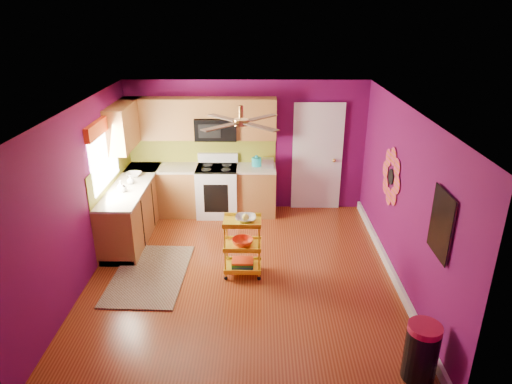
{
  "coord_description": "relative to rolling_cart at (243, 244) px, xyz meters",
  "views": [
    {
      "loc": [
        0.25,
        -5.85,
        3.75
      ],
      "look_at": [
        0.2,
        0.4,
        1.18
      ],
      "focal_mm": 32.0,
      "sensor_mm": 36.0,
      "label": 1
    }
  ],
  "objects": [
    {
      "name": "shag_rug",
      "position": [
        -1.4,
        -0.05,
        -0.5
      ],
      "size": [
        1.11,
        1.74,
        0.02
      ],
      "primitive_type": "cube",
      "rotation": [
        0.0,
        0.0,
        -0.03
      ],
      "color": "black",
      "rests_on": "ground"
    },
    {
      "name": "counter_dish",
      "position": [
        -1.98,
        1.67,
        0.46
      ],
      "size": [
        0.27,
        0.27,
        0.07
      ],
      "primitive_type": "imported",
      "color": "white",
      "rests_on": "lower_cabinets"
    },
    {
      "name": "right_wall_art",
      "position": [
        2.22,
        -0.37,
        0.94
      ],
      "size": [
        0.04,
        2.74,
        1.04
      ],
      "color": "black",
      "rests_on": "ground"
    },
    {
      "name": "rolling_cart",
      "position": [
        0.0,
        0.0,
        0.0
      ],
      "size": [
        0.55,
        0.4,
        0.99
      ],
      "color": "yellow",
      "rests_on": "ground"
    },
    {
      "name": "upper_cabinetry",
      "position": [
        -1.25,
        2.14,
        1.29
      ],
      "size": [
        2.8,
        2.3,
        1.26
      ],
      "color": "brown",
      "rests_on": "ground"
    },
    {
      "name": "toaster",
      "position": [
        0.39,
        2.15,
        0.52
      ],
      "size": [
        0.22,
        0.15,
        0.18
      ],
      "primitive_type": "cube",
      "color": "beige",
      "rests_on": "lower_cabinets"
    },
    {
      "name": "left_window",
      "position": [
        -2.23,
        1.02,
        1.23
      ],
      "size": [
        0.08,
        1.35,
        1.08
      ],
      "color": "white",
      "rests_on": "ground"
    },
    {
      "name": "lower_cabinets",
      "position": [
        -1.36,
        1.79,
        -0.07
      ],
      "size": [
        2.81,
        2.31,
        0.94
      ],
      "color": "brown",
      "rests_on": "ground"
    },
    {
      "name": "panel_door",
      "position": [
        1.34,
        2.44,
        0.52
      ],
      "size": [
        0.95,
        0.11,
        2.15
      ],
      "color": "white",
      "rests_on": "ground"
    },
    {
      "name": "trash_can",
      "position": [
        1.96,
        -2.04,
        -0.17
      ],
      "size": [
        0.47,
        0.47,
        0.68
      ],
      "color": "black",
      "rests_on": "ground"
    },
    {
      "name": "room_envelope",
      "position": [
        0.02,
        -0.03,
        1.12
      ],
      "size": [
        4.54,
        5.04,
        2.52
      ],
      "color": "#5D0A48",
      "rests_on": "ground"
    },
    {
      "name": "soap_bottle_b",
      "position": [
        -1.94,
        1.28,
        0.51
      ],
      "size": [
        0.12,
        0.12,
        0.15
      ],
      "primitive_type": "imported",
      "color": "white",
      "rests_on": "lower_cabinets"
    },
    {
      "name": "ceiling_fan",
      "position": [
        -0.01,
        0.17,
        1.78
      ],
      "size": [
        1.01,
        1.01,
        0.26
      ],
      "color": "#BF8C3F",
      "rests_on": "ground"
    },
    {
      "name": "counter_cup",
      "position": [
        -1.97,
        0.94,
        0.48
      ],
      "size": [
        0.12,
        0.12,
        0.1
      ],
      "primitive_type": "imported",
      "color": "white",
      "rests_on": "lower_cabinets"
    },
    {
      "name": "ground",
      "position": [
        -0.01,
        -0.03,
        -0.51
      ],
      "size": [
        5.0,
        5.0,
        0.0
      ],
      "primitive_type": "plane",
      "color": "maroon",
      "rests_on": "ground"
    },
    {
      "name": "electric_range",
      "position": [
        -0.56,
        2.14,
        -0.02
      ],
      "size": [
        0.76,
        0.66,
        1.13
      ],
      "color": "white",
      "rests_on": "ground"
    },
    {
      "name": "soap_bottle_a",
      "position": [
        -2.0,
        0.94,
        0.53
      ],
      "size": [
        0.09,
        0.09,
        0.19
      ],
      "primitive_type": "imported",
      "color": "#EA3F72",
      "rests_on": "lower_cabinets"
    },
    {
      "name": "teal_kettle",
      "position": [
        0.18,
        2.24,
        0.52
      ],
      "size": [
        0.18,
        0.18,
        0.21
      ],
      "color": "teal",
      "rests_on": "lower_cabinets"
    }
  ]
}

